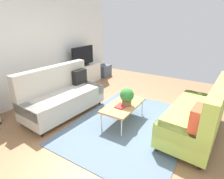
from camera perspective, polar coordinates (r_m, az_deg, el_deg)
The scene contains 13 objects.
ground_plane at distance 3.95m, azimuth 4.51°, elevation -10.74°, with size 7.68×7.68×0.00m, color #936B47.
wall_far at distance 5.27m, azimuth -23.82°, elevation 12.58°, with size 6.40×0.12×2.90m, color white.
area_rug at distance 3.91m, azimuth 5.83°, elevation -11.09°, with size 2.90×2.20×0.01m, color slate.
couch_beige at distance 4.34m, azimuth -15.54°, elevation -1.84°, with size 1.95×0.97×1.10m.
couch_green at distance 3.72m, azimuth 25.73°, elevation -7.36°, with size 1.96×0.99×1.10m.
coffee_table at distance 3.83m, azimuth 3.69°, elevation -5.05°, with size 1.10×0.56×0.42m.
tv_console at distance 6.28m, azimuth -8.99°, elevation 4.67°, with size 1.40×0.44×0.64m, color silver.
tv at distance 6.12m, azimuth -9.18°, elevation 10.32°, with size 1.00×0.20×0.64m.
storage_trunk at distance 7.09m, azimuth -2.56°, elevation 5.99°, with size 0.52×0.40×0.44m, color #4C5666.
potted_plant at distance 3.71m, azimuth 4.74°, elevation -2.12°, with size 0.29×0.29×0.37m.
table_book_0 at distance 3.71m, azimuth 2.81°, elevation -5.27°, with size 0.24×0.18×0.03m, color red.
vase_0 at distance 5.80m, azimuth -13.30°, elevation 6.99°, with size 0.13×0.13×0.14m, color #33B29E.
bottle_0 at distance 5.87m, azimuth -11.40°, elevation 7.39°, with size 0.05×0.05×0.16m, color #3F8C4C.
Camera 1 is at (-3.00, -1.49, 2.09)m, focal length 28.78 mm.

